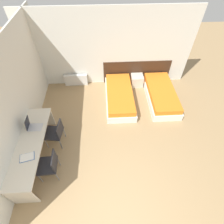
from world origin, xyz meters
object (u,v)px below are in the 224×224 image
(bed_near_door, at_px, (161,95))
(chair_near_laptop, at_px, (56,132))
(nightstand, at_px, (137,80))
(bed_near_window, at_px, (120,96))
(chair_near_notebook, at_px, (49,164))
(laptop, at_px, (33,126))

(bed_near_door, bearing_deg, chair_near_laptop, -154.29)
(nightstand, bearing_deg, bed_near_door, -48.54)
(bed_near_door, bearing_deg, bed_near_window, 180.00)
(nightstand, distance_m, chair_near_laptop, 3.55)
(bed_near_door, distance_m, chair_near_notebook, 4.16)
(bed_near_window, distance_m, bed_near_door, 1.44)
(chair_near_laptop, bearing_deg, bed_near_window, 47.57)
(chair_near_laptop, xyz_separation_m, laptop, (-0.51, 0.01, 0.31))
(nightstand, bearing_deg, chair_near_laptop, -137.04)
(bed_near_door, distance_m, laptop, 4.18)
(chair_near_notebook, bearing_deg, bed_near_door, 34.16)
(bed_near_window, bearing_deg, nightstand, 48.54)
(chair_near_notebook, bearing_deg, laptop, 115.87)
(bed_near_door, bearing_deg, laptop, -157.48)
(bed_near_door, xyz_separation_m, chair_near_laptop, (-3.31, -1.59, 0.29))
(bed_near_window, relative_size, nightstand, 4.68)
(bed_near_door, relative_size, nightstand, 4.68)
(chair_near_notebook, bearing_deg, nightstand, 49.11)
(bed_near_door, height_order, nightstand, same)
(laptop, bearing_deg, nightstand, 38.77)
(bed_near_door, height_order, laptop, laptop)
(bed_near_door, height_order, chair_near_notebook, chair_near_notebook)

